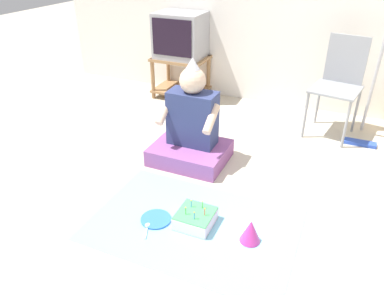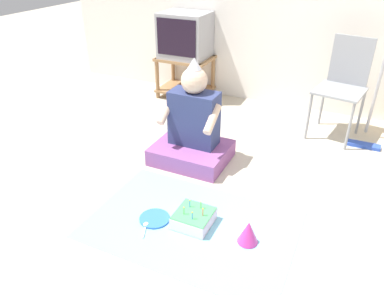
{
  "view_description": "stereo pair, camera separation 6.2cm",
  "coord_description": "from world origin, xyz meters",
  "px_view_note": "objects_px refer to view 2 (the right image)",
  "views": [
    {
      "loc": [
        0.21,
        -1.71,
        1.63
      ],
      "look_at": [
        -0.71,
        0.38,
        0.35
      ],
      "focal_mm": 35.0,
      "sensor_mm": 36.0,
      "label": 1
    },
    {
      "loc": [
        0.27,
        -1.69,
        1.63
      ],
      "look_at": [
        -0.71,
        0.38,
        0.35
      ],
      "focal_mm": 35.0,
      "sensor_mm": 36.0,
      "label": 2
    }
  ],
  "objects_px": {
    "folding_chair": "(344,81)",
    "party_hat_blue": "(248,232)",
    "dust_mop": "(372,112)",
    "paper_plate": "(155,218)",
    "person_seated": "(193,131)",
    "tv": "(185,35)",
    "birthday_cake": "(194,218)"
  },
  "relations": [
    {
      "from": "person_seated",
      "to": "party_hat_blue",
      "type": "height_order",
      "value": "person_seated"
    },
    {
      "from": "tv",
      "to": "person_seated",
      "type": "distance_m",
      "value": 1.53
    },
    {
      "from": "folding_chair",
      "to": "paper_plate",
      "type": "relative_size",
      "value": 4.43
    },
    {
      "from": "paper_plate",
      "to": "person_seated",
      "type": "bearing_deg",
      "value": 97.68
    },
    {
      "from": "dust_mop",
      "to": "birthday_cake",
      "type": "xyz_separation_m",
      "value": [
        -0.93,
        -1.67,
        -0.26
      ]
    },
    {
      "from": "folding_chair",
      "to": "birthday_cake",
      "type": "height_order",
      "value": "folding_chair"
    },
    {
      "from": "dust_mop",
      "to": "party_hat_blue",
      "type": "bearing_deg",
      "value": -108.42
    },
    {
      "from": "tv",
      "to": "folding_chair",
      "type": "bearing_deg",
      "value": -8.51
    },
    {
      "from": "party_hat_blue",
      "to": "dust_mop",
      "type": "bearing_deg",
      "value": 71.58
    },
    {
      "from": "folding_chair",
      "to": "person_seated",
      "type": "xyz_separation_m",
      "value": [
        -1.01,
        -1.03,
        -0.25
      ]
    },
    {
      "from": "tv",
      "to": "dust_mop",
      "type": "relative_size",
      "value": 0.46
    },
    {
      "from": "person_seated",
      "to": "party_hat_blue",
      "type": "xyz_separation_m",
      "value": [
        0.73,
        -0.76,
        -0.18
      ]
    },
    {
      "from": "birthday_cake",
      "to": "party_hat_blue",
      "type": "xyz_separation_m",
      "value": [
        0.37,
        -0.01,
        0.03
      ]
    },
    {
      "from": "birthday_cake",
      "to": "dust_mop",
      "type": "bearing_deg",
      "value": 60.95
    },
    {
      "from": "folding_chair",
      "to": "birthday_cake",
      "type": "bearing_deg",
      "value": -110.06
    },
    {
      "from": "folding_chair",
      "to": "person_seated",
      "type": "relative_size",
      "value": 1.04
    },
    {
      "from": "person_seated",
      "to": "paper_plate",
      "type": "bearing_deg",
      "value": -82.32
    },
    {
      "from": "tv",
      "to": "birthday_cake",
      "type": "distance_m",
      "value": 2.39
    },
    {
      "from": "tv",
      "to": "folding_chair",
      "type": "distance_m",
      "value": 1.75
    },
    {
      "from": "person_seated",
      "to": "dust_mop",
      "type": "bearing_deg",
      "value": 35.43
    },
    {
      "from": "tv",
      "to": "paper_plate",
      "type": "xyz_separation_m",
      "value": [
        0.81,
        -2.11,
        -0.7
      ]
    },
    {
      "from": "folding_chair",
      "to": "paper_plate",
      "type": "xyz_separation_m",
      "value": [
        -0.9,
        -1.85,
        -0.5
      ]
    },
    {
      "from": "dust_mop",
      "to": "paper_plate",
      "type": "distance_m",
      "value": 2.13
    },
    {
      "from": "dust_mop",
      "to": "birthday_cake",
      "type": "relative_size",
      "value": 4.76
    },
    {
      "from": "party_hat_blue",
      "to": "paper_plate",
      "type": "bearing_deg",
      "value": -174.25
    },
    {
      "from": "dust_mop",
      "to": "paper_plate",
      "type": "height_order",
      "value": "dust_mop"
    },
    {
      "from": "folding_chair",
      "to": "person_seated",
      "type": "bearing_deg",
      "value": -134.62
    },
    {
      "from": "dust_mop",
      "to": "tv",
      "type": "bearing_deg",
      "value": 169.64
    },
    {
      "from": "birthday_cake",
      "to": "party_hat_blue",
      "type": "height_order",
      "value": "party_hat_blue"
    },
    {
      "from": "tv",
      "to": "paper_plate",
      "type": "height_order",
      "value": "tv"
    },
    {
      "from": "dust_mop",
      "to": "person_seated",
      "type": "height_order",
      "value": "dust_mop"
    },
    {
      "from": "folding_chair",
      "to": "party_hat_blue",
      "type": "xyz_separation_m",
      "value": [
        -0.28,
        -1.79,
        -0.43
      ]
    }
  ]
}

